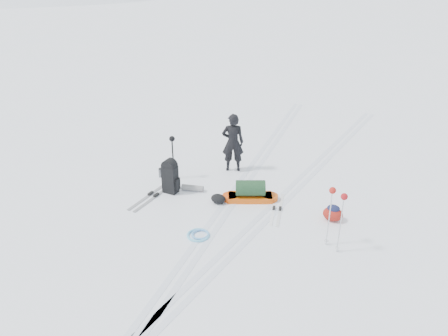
{
  "coord_description": "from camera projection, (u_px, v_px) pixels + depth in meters",
  "views": [
    {
      "loc": [
        3.91,
        -9.04,
        5.77
      ],
      "look_at": [
        -0.18,
        0.05,
        0.95
      ],
      "focal_mm": 35.0,
      "sensor_mm": 36.0,
      "label": 1
    }
  ],
  "objects": [
    {
      "name": "skier",
      "position": [
        233.0,
        143.0,
        12.76
      ],
      "size": [
        0.76,
        0.65,
        1.77
      ],
      "primitive_type": "imported",
      "rotation": [
        0.0,
        0.0,
        3.56
      ],
      "color": "black",
      "rests_on": "ground"
    },
    {
      "name": "ski_poles_silver",
      "position": [
        337.0,
        200.0,
        9.07
      ],
      "size": [
        0.42,
        0.31,
        1.45
      ],
      "rotation": [
        0.0,
        0.0,
        -0.38
      ],
      "color": "#B7BABE",
      "rests_on": "ground"
    },
    {
      "name": "ski_poles_black",
      "position": [
        172.0,
        144.0,
        12.18
      ],
      "size": [
        0.17,
        0.16,
        1.31
      ],
      "rotation": [
        0.0,
        0.0,
        0.18
      ],
      "color": "black",
      "rests_on": "ground"
    },
    {
      "name": "expedition_rucksack",
      "position": [
        173.0,
        177.0,
        11.72
      ],
      "size": [
        1.02,
        0.6,
        0.98
      ],
      "rotation": [
        0.0,
        0.0,
        -0.05
      ],
      "color": "black",
      "rests_on": "ground"
    },
    {
      "name": "rope_coil",
      "position": [
        199.0,
        235.0,
        10.01
      ],
      "size": [
        0.7,
        0.7,
        0.06
      ],
      "rotation": [
        0.0,
        0.0,
        -0.42
      ],
      "color": "#60C1EA",
      "rests_on": "ground"
    },
    {
      "name": "thermos_pair",
      "position": [
        164.0,
        173.0,
        12.66
      ],
      "size": [
        0.27,
        0.2,
        0.29
      ],
      "rotation": [
        0.0,
        0.0,
        -0.21
      ],
      "color": "#585A60",
      "rests_on": "ground"
    },
    {
      "name": "touring_skis_grey",
      "position": [
        153.0,
        195.0,
        11.72
      ],
      "size": [
        0.42,
        1.89,
        0.07
      ],
      "rotation": [
        0.0,
        0.0,
        1.5
      ],
      "color": "#92949A",
      "rests_on": "ground"
    },
    {
      "name": "stuff_sack",
      "position": [
        218.0,
        199.0,
        11.32
      ],
      "size": [
        0.42,
        0.33,
        0.25
      ],
      "rotation": [
        0.0,
        0.0,
        -0.08
      ],
      "color": "black",
      "rests_on": "ground"
    },
    {
      "name": "ski_tracks",
      "position": [
        263.0,
        192.0,
        11.87
      ],
      "size": [
        3.38,
        17.97,
        0.01
      ],
      "color": "silver",
      "rests_on": "ground"
    },
    {
      "name": "ground",
      "position": [
        229.0,
        203.0,
        11.38
      ],
      "size": [
        200.0,
        200.0,
        0.0
      ],
      "primitive_type": "plane",
      "color": "white",
      "rests_on": "ground"
    },
    {
      "name": "pulk_sled",
      "position": [
        250.0,
        193.0,
        11.42
      ],
      "size": [
        1.51,
        0.98,
        0.56
      ],
      "rotation": [
        0.0,
        0.0,
        0.42
      ],
      "color": "#CF4F0C",
      "rests_on": "ground"
    },
    {
      "name": "small_daypack",
      "position": [
        333.0,
        213.0,
        10.54
      ],
      "size": [
        0.49,
        0.37,
        0.41
      ],
      "rotation": [
        0.0,
        0.0,
        0.02
      ],
      "color": "maroon",
      "rests_on": "ground"
    },
    {
      "name": "touring_skis_white",
      "position": [
        277.0,
        209.0,
        11.07
      ],
      "size": [
        0.58,
        1.63,
        0.06
      ],
      "rotation": [
        0.0,
        0.0,
        -1.35
      ],
      "color": "white",
      "rests_on": "ground"
    }
  ]
}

